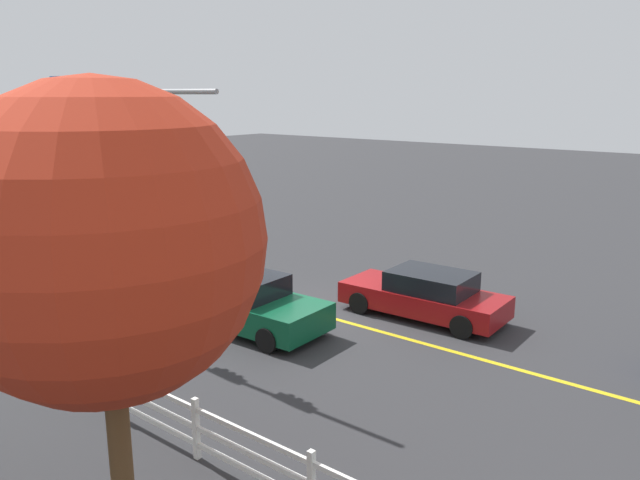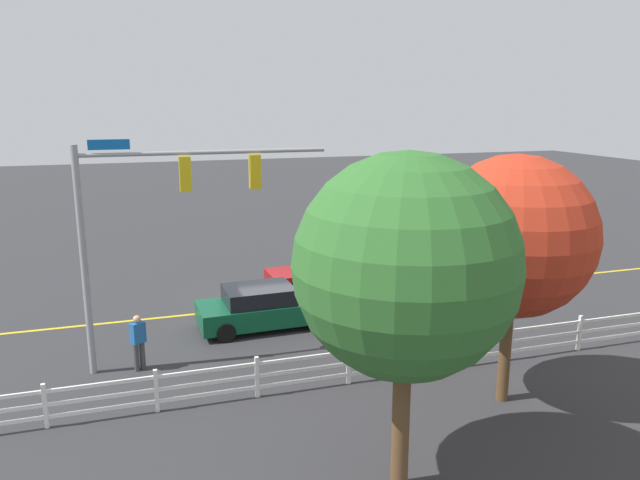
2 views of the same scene
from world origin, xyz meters
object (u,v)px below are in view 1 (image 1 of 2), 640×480
object	(u,v)px
car_0	(244,302)
pedestrian	(81,285)
tree_1	(103,243)
car_2	(425,295)

from	to	relation	value
car_0	pedestrian	world-z (taller)	pedestrian
car_0	tree_1	distance (m)	9.40
car_2	car_0	bearing A→B (deg)	45.84
car_0	pedestrian	distance (m)	4.84
pedestrian	car_0	bearing A→B (deg)	-91.93
tree_1	car_2	bearing A→B (deg)	-82.67
tree_1	pedestrian	bearing A→B (deg)	-27.89
pedestrian	car_2	bearing A→B (deg)	-82.02
car_2	tree_1	bearing A→B (deg)	95.52
car_2	tree_1	distance (m)	11.64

